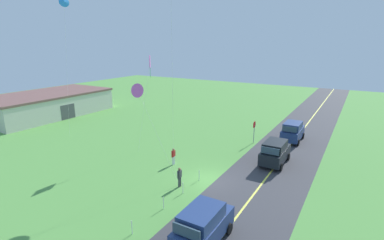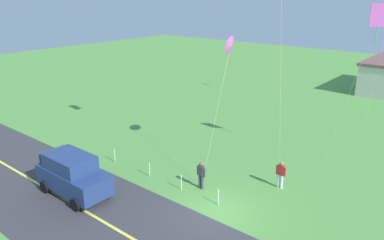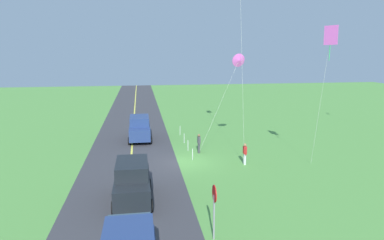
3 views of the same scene
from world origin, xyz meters
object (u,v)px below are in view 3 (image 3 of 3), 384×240
at_px(person_adult_near, 245,153).
at_px(kite_yellow_high, 331,38).
at_px(person_adult_companion, 199,143).
at_px(car_parked_west_near, 140,128).
at_px(car_suv_foreground, 132,181).
at_px(stop_sign, 214,202).
at_px(kite_blue_mid, 239,61).

xyz_separation_m(person_adult_near, kite_yellow_high, (2.65, 4.54, 8.19)).
bearing_deg(person_adult_companion, car_parked_west_near, 12.09).
bearing_deg(car_parked_west_near, person_adult_near, 42.58).
bearing_deg(kite_yellow_high, person_adult_companion, -129.10).
relative_size(car_suv_foreground, stop_sign, 1.72).
distance_m(person_adult_near, kite_blue_mid, 7.71).
xyz_separation_m(person_adult_near, person_adult_companion, (-3.36, -2.85, 0.00)).
height_order(stop_sign, person_adult_companion, stop_sign).
bearing_deg(stop_sign, kite_yellow_high, 128.00).
height_order(car_parked_west_near, kite_blue_mid, kite_blue_mid).
relative_size(kite_blue_mid, kite_yellow_high, 0.82).
height_order(car_suv_foreground, car_parked_west_near, same).
xyz_separation_m(car_parked_west_near, kite_blue_mid, (4.39, 8.16, 6.32)).
relative_size(person_adult_companion, kite_yellow_high, 0.16).
relative_size(person_adult_near, kite_yellow_high, 0.16).
bearing_deg(kite_yellow_high, car_suv_foreground, -79.24).
height_order(person_adult_near, person_adult_companion, same).
bearing_deg(person_adult_near, stop_sign, 110.02).
relative_size(car_suv_foreground, car_parked_west_near, 1.00).
xyz_separation_m(car_parked_west_near, person_adult_near, (8.32, 7.65, -0.29)).
bearing_deg(car_parked_west_near, car_suv_foreground, -1.84).
xyz_separation_m(stop_sign, person_adult_companion, (-13.03, 1.59, -0.94)).
bearing_deg(person_adult_companion, person_adult_near, -171.54).
bearing_deg(car_parked_west_near, person_adult_companion, 43.99).
height_order(person_adult_near, kite_blue_mid, kite_blue_mid).
bearing_deg(kite_yellow_high, stop_sign, -52.00).
xyz_separation_m(car_suv_foreground, person_adult_companion, (-8.41, 5.22, -0.29)).
bearing_deg(person_adult_near, person_adult_companion, -4.93).
height_order(car_parked_west_near, person_adult_companion, car_parked_west_near).
relative_size(stop_sign, person_adult_companion, 1.60).
height_order(car_parked_west_near, kite_yellow_high, kite_yellow_high).
height_order(stop_sign, kite_yellow_high, kite_yellow_high).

